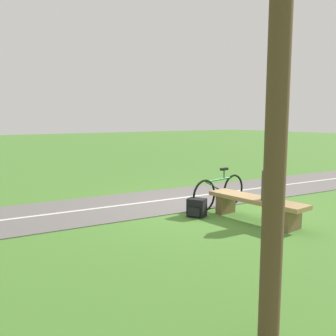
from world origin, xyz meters
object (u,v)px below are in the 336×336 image
(person_seated, at_px, (271,184))
(bicycle, at_px, (219,192))
(backpack, at_px, (197,208))
(bench, at_px, (256,204))

(person_seated, bearing_deg, bicycle, -7.58)
(bicycle, distance_m, backpack, 0.88)
(backpack, bearing_deg, person_seated, -147.64)
(bench, distance_m, backpack, 1.15)
(bench, distance_m, bicycle, 1.13)
(bench, bearing_deg, bicycle, -9.76)
(bench, height_order, person_seated, person_seated)
(person_seated, height_order, backpack, person_seated)
(bench, height_order, backpack, bench)
(backpack, bearing_deg, bicycle, -73.29)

